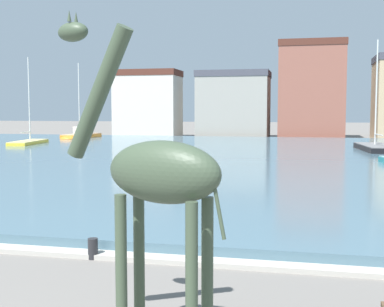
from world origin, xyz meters
TOP-DOWN VIEW (x-y plane):
  - harbor_water at (0.00, 32.84)m, footprint 90.16×50.51m
  - quay_edge_coping at (0.00, 7.33)m, footprint 90.16×0.50m
  - giraffe_statue at (2.96, 2.92)m, footprint 2.84×1.30m
  - sailboat_yellow at (-20.72, 40.29)m, footprint 2.70×7.16m
  - sailboat_orange at (-20.57, 50.74)m, footprint 2.58×6.89m
  - sailboat_black at (10.34, 39.53)m, footprint 2.95×7.92m
  - mooring_bollard at (0.11, 7.18)m, footprint 0.24×0.24m
  - townhouse_tall_gabled at (-15.43, 60.56)m, footprint 8.35×5.15m
  - townhouse_end_terrace at (-4.31, 61.91)m, footprint 9.16×6.33m
  - townhouse_corner_house at (5.45, 62.25)m, footprint 8.09×6.76m

SIDE VIEW (x-z plane):
  - quay_edge_coping at x=0.00m, z-range 0.00..0.12m
  - harbor_water at x=0.00m, z-range 0.00..0.36m
  - mooring_bollard at x=0.11m, z-range 0.00..0.50m
  - sailboat_yellow at x=-20.72m, z-range -3.87..4.65m
  - sailboat_black at x=10.34m, z-range -4.12..4.99m
  - sailboat_orange at x=-20.57m, z-range -3.88..5.02m
  - giraffe_statue at x=2.96m, z-range 0.05..5.12m
  - townhouse_end_terrace at x=-4.31m, z-range 0.01..8.54m
  - townhouse_tall_gabled at x=-15.43m, z-range 0.01..8.75m
  - townhouse_corner_house at x=5.45m, z-range 0.02..12.05m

